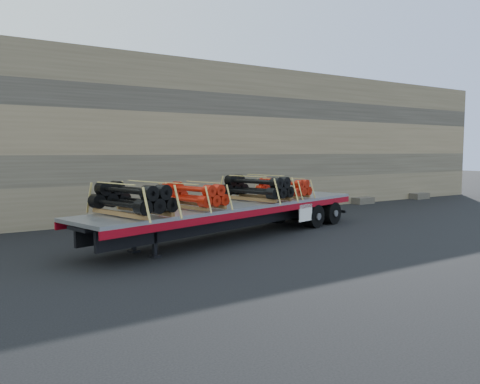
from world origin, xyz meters
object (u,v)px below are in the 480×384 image
object	(u,v)px
trailer	(234,220)
bundle_rear	(283,188)
bundle_midrear	(257,189)
bundle_front	(132,200)
bundle_midfront	(192,196)

from	to	relation	value
trailer	bundle_rear	distance (m)	2.95
trailer	bundle_midrear	distance (m)	1.57
bundle_front	bundle_rear	size ratio (longest dim) A/B	1.26
bundle_midfront	trailer	bearing A→B (deg)	-0.00
bundle_midrear	bundle_rear	xyz separation A→B (m)	(1.55, 0.42, -0.08)
bundle_midfront	bundle_rear	bearing A→B (deg)	0.00
bundle_front	bundle_midfront	size ratio (longest dim) A/B	1.15
bundle_front	bundle_rear	distance (m)	6.95
bundle_midfront	bundle_midrear	bearing A→B (deg)	-0.00
bundle_front	bundle_rear	world-z (taller)	bundle_front
bundle_rear	bundle_front	bearing A→B (deg)	180.00
bundle_midfront	bundle_midrear	size ratio (longest dim) A/B	0.89
bundle_midrear	trailer	bearing A→B (deg)	-180.00
bundle_front	bundle_midfront	world-z (taller)	bundle_front
bundle_midrear	bundle_rear	bearing A→B (deg)	0.00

